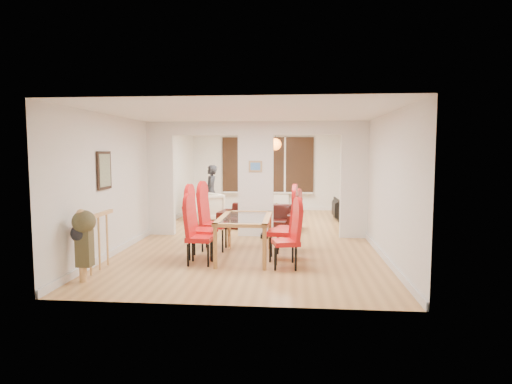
# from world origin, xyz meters

# --- Properties ---
(floor) EXTENTS (5.00, 9.00, 0.01)m
(floor) POSITION_xyz_m (0.00, 0.00, 0.00)
(floor) COLOR tan
(floor) RESTS_ON ground
(room_walls) EXTENTS (5.00, 9.00, 2.60)m
(room_walls) POSITION_xyz_m (0.00, 0.00, 1.30)
(room_walls) COLOR silver
(room_walls) RESTS_ON floor
(divider_wall) EXTENTS (5.00, 0.18, 2.60)m
(divider_wall) POSITION_xyz_m (0.00, 0.00, 1.30)
(divider_wall) COLOR white
(divider_wall) RESTS_ON floor
(bay_window_blinds) EXTENTS (3.00, 0.08, 1.80)m
(bay_window_blinds) POSITION_xyz_m (0.00, 4.44, 1.50)
(bay_window_blinds) COLOR black
(bay_window_blinds) RESTS_ON room_walls
(radiator) EXTENTS (1.40, 0.08, 0.50)m
(radiator) POSITION_xyz_m (0.00, 4.40, 0.30)
(radiator) COLOR white
(radiator) RESTS_ON floor
(pendant_light) EXTENTS (0.36, 0.36, 0.36)m
(pendant_light) POSITION_xyz_m (0.30, 3.30, 2.15)
(pendant_light) COLOR orange
(pendant_light) RESTS_ON room_walls
(stair_newel) EXTENTS (0.40, 1.20, 1.10)m
(stair_newel) POSITION_xyz_m (-2.25, -3.20, 0.55)
(stair_newel) COLOR tan
(stair_newel) RESTS_ON floor
(wall_poster) EXTENTS (0.04, 0.52, 0.67)m
(wall_poster) POSITION_xyz_m (-2.47, -2.40, 1.60)
(wall_poster) COLOR gray
(wall_poster) RESTS_ON room_walls
(pillar_photo) EXTENTS (0.30, 0.03, 0.25)m
(pillar_photo) POSITION_xyz_m (0.00, -0.10, 1.60)
(pillar_photo) COLOR #4C8CD8
(pillar_photo) RESTS_ON divider_wall
(dining_table) EXTENTS (0.91, 1.62, 0.76)m
(dining_table) POSITION_xyz_m (-0.01, -2.08, 0.38)
(dining_table) COLOR #BD8445
(dining_table) RESTS_ON floor
(dining_chair_la) EXTENTS (0.45, 0.45, 1.06)m
(dining_chair_la) POSITION_xyz_m (-0.73, -2.56, 0.53)
(dining_chair_la) COLOR red
(dining_chair_la) RESTS_ON floor
(dining_chair_lb) EXTENTS (0.51, 0.51, 1.17)m
(dining_chair_lb) POSITION_xyz_m (-0.78, -2.14, 0.59)
(dining_chair_lb) COLOR red
(dining_chair_lb) RESTS_ON floor
(dining_chair_lc) EXTENTS (0.55, 0.55, 1.19)m
(dining_chair_lc) POSITION_xyz_m (-0.69, -1.49, 0.59)
(dining_chair_lc) COLOR red
(dining_chair_lc) RESTS_ON floor
(dining_chair_ra) EXTENTS (0.50, 0.50, 1.03)m
(dining_chair_ra) POSITION_xyz_m (0.74, -2.69, 0.52)
(dining_chair_ra) COLOR red
(dining_chair_ra) RESTS_ON floor
(dining_chair_rb) EXTENTS (0.52, 0.52, 1.18)m
(dining_chair_rb) POSITION_xyz_m (0.66, -2.14, 0.59)
(dining_chair_rb) COLOR red
(dining_chair_rb) RESTS_ON floor
(dining_chair_rc) EXTENTS (0.52, 0.52, 1.07)m
(dining_chair_rc) POSITION_xyz_m (0.74, -1.56, 0.54)
(dining_chair_rc) COLOR red
(dining_chair_rc) RESTS_ON floor
(sofa) EXTENTS (2.13, 1.10, 0.59)m
(sofa) POSITION_xyz_m (-0.01, 1.02, 0.30)
(sofa) COLOR black
(sofa) RESTS_ON floor
(armchair) EXTENTS (1.18, 1.19, 0.78)m
(armchair) POSITION_xyz_m (-1.60, 1.92, 0.39)
(armchair) COLOR white
(armchair) RESTS_ON floor
(person) EXTENTS (0.62, 0.46, 1.54)m
(person) POSITION_xyz_m (-1.52, 2.47, 0.77)
(person) COLOR black
(person) RESTS_ON floor
(television) EXTENTS (1.05, 0.19, 0.60)m
(television) POSITION_xyz_m (1.99, 2.57, 0.30)
(television) COLOR black
(television) RESTS_ON floor
(coffee_table) EXTENTS (0.99, 0.50, 0.23)m
(coffee_table) POSITION_xyz_m (0.55, 2.22, 0.11)
(coffee_table) COLOR #372012
(coffee_table) RESTS_ON floor
(bottle) EXTENTS (0.07, 0.07, 0.28)m
(bottle) POSITION_xyz_m (0.39, 2.15, 0.37)
(bottle) COLOR #143F19
(bottle) RESTS_ON coffee_table
(bowl) EXTENTS (0.22, 0.22, 0.05)m
(bowl) POSITION_xyz_m (0.38, 2.20, 0.25)
(bowl) COLOR #372012
(bowl) RESTS_ON coffee_table
(shoes) EXTENTS (0.22, 0.24, 0.09)m
(shoes) POSITION_xyz_m (0.24, -0.21, 0.05)
(shoes) COLOR black
(shoes) RESTS_ON floor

